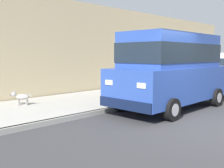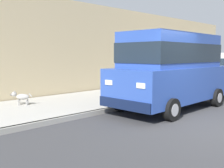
% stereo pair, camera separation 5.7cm
% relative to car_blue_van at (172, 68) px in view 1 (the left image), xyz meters
% --- Properties ---
extents(ground_plane, '(80.00, 80.00, 0.00)m').
position_rel_car_blue_van_xyz_m(ground_plane, '(2.12, -1.18, -1.39)').
color(ground_plane, '#38383A').
extents(curb, '(0.16, 64.00, 0.14)m').
position_rel_car_blue_van_xyz_m(curb, '(-1.08, -1.18, -1.32)').
color(curb, gray).
rests_on(curb, ground).
extents(sidewalk, '(3.60, 64.00, 0.14)m').
position_rel_car_blue_van_xyz_m(sidewalk, '(-2.88, -1.18, -1.32)').
color(sidewalk, '#A8A59E').
rests_on(sidewalk, ground).
extents(car_blue_van, '(2.20, 4.93, 2.52)m').
position_rel_car_blue_van_xyz_m(car_blue_van, '(0.00, 0.00, 0.00)').
color(car_blue_van, '#28479E').
rests_on(car_blue_van, ground).
extents(dog_grey, '(0.57, 0.57, 0.49)m').
position_rel_car_blue_van_xyz_m(dog_grey, '(-3.52, -3.68, -0.97)').
color(dog_grey, '#999691').
rests_on(dog_grey, sidewalk).
extents(building_facade, '(0.50, 20.00, 4.19)m').
position_rel_car_blue_van_xyz_m(building_facade, '(-4.98, 3.60, 0.70)').
color(building_facade, tan).
rests_on(building_facade, ground).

